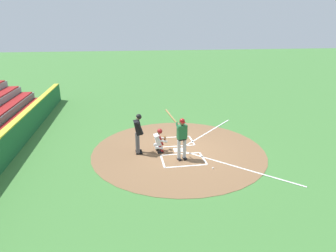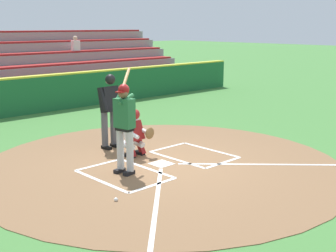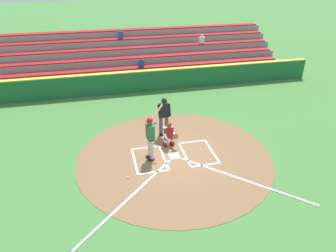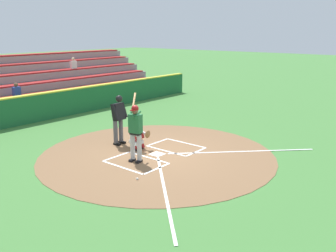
{
  "view_description": "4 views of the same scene",
  "coord_description": "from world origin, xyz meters",
  "px_view_note": "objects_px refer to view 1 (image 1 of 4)",
  "views": [
    {
      "loc": [
        11.88,
        -2.42,
        5.45
      ],
      "look_at": [
        0.14,
        -0.52,
        1.28
      ],
      "focal_mm": 30.19,
      "sensor_mm": 36.0,
      "label": 1
    },
    {
      "loc": [
        6.45,
        6.99,
        3.01
      ],
      "look_at": [
        -0.13,
        0.07,
        0.86
      ],
      "focal_mm": 47.94,
      "sensor_mm": 36.0,
      "label": 2
    },
    {
      "loc": [
        2.67,
        10.2,
        7.12
      ],
      "look_at": [
        0.0,
        -1.12,
        0.83
      ],
      "focal_mm": 32.63,
      "sensor_mm": 36.0,
      "label": 3
    },
    {
      "loc": [
        8.96,
        7.87,
        4.11
      ],
      "look_at": [
        -0.15,
        0.36,
        1.04
      ],
      "focal_mm": 39.15,
      "sensor_mm": 36.0,
      "label": 4
    }
  ],
  "objects_px": {
    "catcher": "(159,140)",
    "plate_umpire": "(138,131)",
    "baseball": "(213,168)",
    "batter": "(182,136)"
  },
  "relations": [
    {
      "from": "batter",
      "to": "catcher",
      "type": "relative_size",
      "value": 1.88
    },
    {
      "from": "plate_umpire",
      "to": "batter",
      "type": "bearing_deg",
      "value": 62.2
    },
    {
      "from": "catcher",
      "to": "baseball",
      "type": "relative_size",
      "value": 15.27
    },
    {
      "from": "plate_umpire",
      "to": "baseball",
      "type": "height_order",
      "value": "plate_umpire"
    },
    {
      "from": "baseball",
      "to": "batter",
      "type": "bearing_deg",
      "value": -134.49
    },
    {
      "from": "plate_umpire",
      "to": "baseball",
      "type": "xyz_separation_m",
      "value": [
        2.02,
        2.88,
        -1.04
      ]
    },
    {
      "from": "baseball",
      "to": "catcher",
      "type": "bearing_deg",
      "value": -136.49
    },
    {
      "from": "baseball",
      "to": "plate_umpire",
      "type": "bearing_deg",
      "value": -125.0
    },
    {
      "from": "catcher",
      "to": "plate_umpire",
      "type": "relative_size",
      "value": 0.61
    },
    {
      "from": "catcher",
      "to": "baseball",
      "type": "height_order",
      "value": "catcher"
    }
  ]
}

